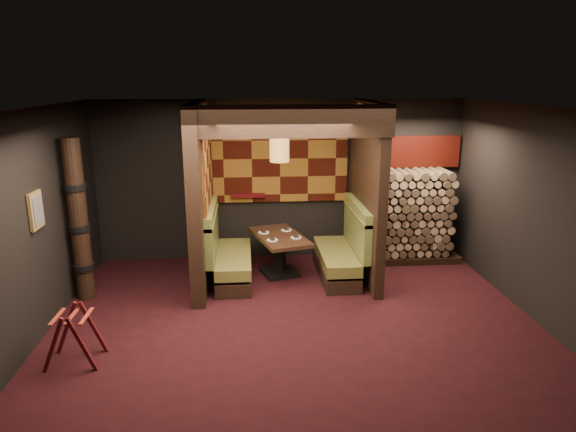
# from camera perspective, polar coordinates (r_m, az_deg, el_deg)

# --- Properties ---
(floor) EXTENTS (6.50, 5.50, 0.02)m
(floor) POSITION_cam_1_polar(r_m,az_deg,el_deg) (7.06, 0.90, -11.94)
(floor) COLOR black
(floor) RESTS_ON ground
(ceiling) EXTENTS (6.50, 5.50, 0.02)m
(ceiling) POSITION_cam_1_polar(r_m,az_deg,el_deg) (6.29, 1.00, 12.02)
(ceiling) COLOR black
(ceiling) RESTS_ON ground
(wall_back) EXTENTS (6.50, 0.02, 2.85)m
(wall_back) POSITION_cam_1_polar(r_m,az_deg,el_deg) (9.20, -0.76, 4.03)
(wall_back) COLOR black
(wall_back) RESTS_ON ground
(wall_front) EXTENTS (6.50, 0.02, 2.85)m
(wall_front) POSITION_cam_1_polar(r_m,az_deg,el_deg) (3.97, 4.97, -11.58)
(wall_front) COLOR black
(wall_front) RESTS_ON ground
(wall_left) EXTENTS (0.02, 5.50, 2.85)m
(wall_left) POSITION_cam_1_polar(r_m,az_deg,el_deg) (7.01, -26.63, -1.19)
(wall_left) COLOR black
(wall_left) RESTS_ON ground
(wall_right) EXTENTS (0.02, 5.50, 2.85)m
(wall_right) POSITION_cam_1_polar(r_m,az_deg,el_deg) (7.57, 26.32, -0.03)
(wall_right) COLOR black
(wall_right) RESTS_ON ground
(partition_left) EXTENTS (0.20, 2.20, 2.85)m
(partition_left) POSITION_cam_1_polar(r_m,az_deg,el_deg) (8.13, -9.74, 2.31)
(partition_left) COLOR black
(partition_left) RESTS_ON floor
(partition_right) EXTENTS (0.15, 2.10, 2.85)m
(partition_right) POSITION_cam_1_polar(r_m,az_deg,el_deg) (8.37, 8.68, 2.73)
(partition_right) COLOR black
(partition_right) RESTS_ON floor
(header_beam) EXTENTS (2.85, 0.18, 0.44)m
(header_beam) POSITION_cam_1_polar(r_m,az_deg,el_deg) (7.00, 0.21, 10.46)
(header_beam) COLOR black
(header_beam) RESTS_ON partition_left
(tapa_back_panel) EXTENTS (2.40, 0.06, 1.55)m
(tapa_back_panel) POSITION_cam_1_polar(r_m,az_deg,el_deg) (9.08, -0.90, 6.41)
(tapa_back_panel) COLOR brown
(tapa_back_panel) RESTS_ON wall_back
(tapa_side_panel) EXTENTS (0.04, 1.85, 1.45)m
(tapa_side_panel) POSITION_cam_1_polar(r_m,az_deg,el_deg) (8.21, -8.94, 5.50)
(tapa_side_panel) COLOR brown
(tapa_side_panel) RESTS_ON partition_left
(lacquer_shelf) EXTENTS (0.60, 0.12, 0.07)m
(lacquer_shelf) POSITION_cam_1_polar(r_m,az_deg,el_deg) (9.13, -4.47, 2.32)
(lacquer_shelf) COLOR #500C11
(lacquer_shelf) RESTS_ON wall_back
(booth_bench_left) EXTENTS (0.68, 1.60, 1.14)m
(booth_bench_left) POSITION_cam_1_polar(r_m,az_deg,el_deg) (8.39, -6.78, -4.47)
(booth_bench_left) COLOR black
(booth_bench_left) RESTS_ON floor
(booth_bench_right) EXTENTS (0.68, 1.60, 1.14)m
(booth_bench_right) POSITION_cam_1_polar(r_m,az_deg,el_deg) (8.53, 6.07, -4.12)
(booth_bench_right) COLOR black
(booth_bench_right) RESTS_ON floor
(dining_table) EXTENTS (1.03, 1.43, 0.68)m
(dining_table) POSITION_cam_1_polar(r_m,az_deg,el_deg) (8.54, -0.93, -3.64)
(dining_table) COLOR black
(dining_table) RESTS_ON floor
(place_settings) EXTENTS (0.69, 0.72, 0.03)m
(place_settings) POSITION_cam_1_polar(r_m,az_deg,el_deg) (8.47, -0.94, -2.08)
(place_settings) COLOR white
(place_settings) RESTS_ON dining_table
(pendant_lamp) EXTENTS (0.31, 0.31, 0.94)m
(pendant_lamp) POSITION_cam_1_polar(r_m,az_deg,el_deg) (8.10, -0.96, 7.64)
(pendant_lamp) COLOR #AD7D35
(pendant_lamp) RESTS_ON ceiling
(framed_picture) EXTENTS (0.05, 0.36, 0.46)m
(framed_picture) POSITION_cam_1_polar(r_m,az_deg,el_deg) (7.04, -26.19, 0.57)
(framed_picture) COLOR olive
(framed_picture) RESTS_ON wall_left
(luggage_rack) EXTENTS (0.66, 0.47, 0.70)m
(luggage_rack) POSITION_cam_1_polar(r_m,az_deg,el_deg) (6.54, -22.69, -12.00)
(luggage_rack) COLOR #460E12
(luggage_rack) RESTS_ON floor
(totem_column) EXTENTS (0.31, 0.31, 2.40)m
(totem_column) POSITION_cam_1_polar(r_m,az_deg,el_deg) (8.00, -22.21, -0.60)
(totem_column) COLOR black
(totem_column) RESTS_ON floor
(firewood_stack) EXTENTS (1.73, 0.70, 1.64)m
(firewood_stack) POSITION_cam_1_polar(r_m,az_deg,el_deg) (9.39, 13.49, 0.03)
(firewood_stack) COLOR black
(firewood_stack) RESTS_ON floor
(mosaic_header) EXTENTS (1.83, 0.10, 0.56)m
(mosaic_header) POSITION_cam_1_polar(r_m,az_deg,el_deg) (9.48, 13.29, 6.98)
(mosaic_header) COLOR maroon
(mosaic_header) RESTS_ON wall_back
(bay_front_post) EXTENTS (0.08, 0.08, 2.85)m
(bay_front_post) POSITION_cam_1_polar(r_m,az_deg,el_deg) (8.64, 8.87, 3.11)
(bay_front_post) COLOR black
(bay_front_post) RESTS_ON floor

